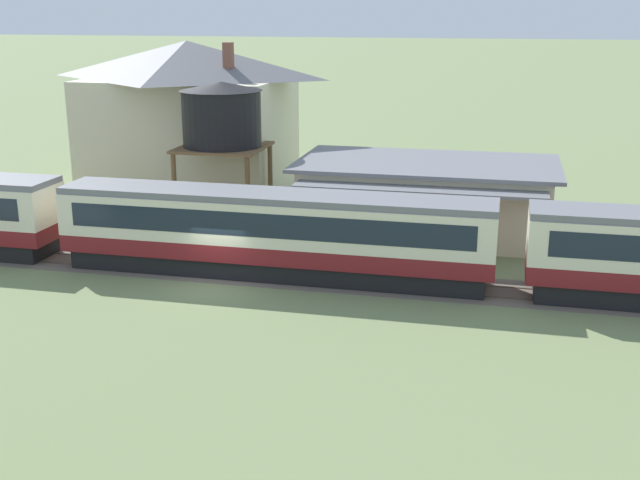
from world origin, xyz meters
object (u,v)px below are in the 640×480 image
passenger_train (278,230)px  station_house_grey_roof (190,116)px  water_tower (222,116)px  station_building (426,197)px

passenger_train → station_house_grey_roof: (-10.47, 15.49, 2.94)m
station_house_grey_roof → water_tower: station_house_grey_roof is taller
passenger_train → station_building: 10.75m
passenger_train → water_tower: size_ratio=7.95×
station_building → station_house_grey_roof: size_ratio=1.05×
station_house_grey_roof → water_tower: size_ratio=1.68×
station_house_grey_roof → station_building: bearing=-21.6°
passenger_train → station_house_grey_roof: station_house_grey_roof is taller
passenger_train → water_tower: (-6.08, 9.58, 3.81)m
station_building → water_tower: 12.61m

